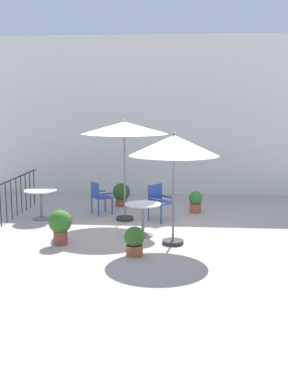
{
  "coord_description": "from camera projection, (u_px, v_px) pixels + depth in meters",
  "views": [
    {
      "loc": [
        0.85,
        -10.55,
        2.79
      ],
      "look_at": [
        0.0,
        -0.27,
        0.93
      ],
      "focal_mm": 44.24,
      "sensor_mm": 36.0,
      "label": 1
    }
  ],
  "objects": [
    {
      "name": "villa_facade",
      "position": [
        157.0,
        116.0,
        15.07
      ],
      "size": [
        10.99,
        0.3,
        4.99
      ],
      "primitive_type": "cube",
      "color": "silver",
      "rests_on": "ground"
    },
    {
      "name": "patio_umbrella_1",
      "position": [
        174.0,
        147.0,
        9.42
      ],
      "size": [
        1.82,
        1.82,
        2.3
      ],
      "color": "#2D2D2D",
      "rests_on": "ground"
    },
    {
      "name": "cafe_table_0",
      "position": [
        41.0,
        199.0,
        11.84
      ],
      "size": [
        0.82,
        0.82,
        0.75
      ],
      "color": "white",
      "rests_on": "ground"
    },
    {
      "name": "potted_plant_0",
      "position": [
        134.0,
        240.0,
        8.95
      ],
      "size": [
        0.39,
        0.39,
        0.57
      ],
      "color": "#A15A2E",
      "rests_on": "ground"
    },
    {
      "name": "patio_chair_1",
      "position": [
        99.0,
        195.0,
        12.41
      ],
      "size": [
        0.62,
        0.63,
        0.85
      ],
      "color": "#254298",
      "rests_on": "ground"
    },
    {
      "name": "patio_chair_0",
      "position": [
        159.0,
        200.0,
        11.7
      ],
      "size": [
        0.67,
        0.68,
        0.9
      ],
      "color": "#274491",
      "rests_on": "ground"
    },
    {
      "name": "potted_plant_1",
      "position": [
        121.0,
        194.0,
        13.4
      ],
      "size": [
        0.5,
        0.5,
        0.66
      ],
      "color": "brown",
      "rests_on": "ground"
    },
    {
      "name": "potted_plant_3",
      "position": [
        60.0,
        224.0,
        9.66
      ],
      "size": [
        0.48,
        0.48,
        0.72
      ],
      "color": "brown",
      "rests_on": "ground"
    },
    {
      "name": "cafe_table_1",
      "position": [
        143.0,
        213.0,
        10.29
      ],
      "size": [
        0.79,
        0.79,
        0.72
      ],
      "color": "silver",
      "rests_on": "ground"
    },
    {
      "name": "ground_plane",
      "position": [
        145.0,
        230.0,
        10.91
      ],
      "size": [
        60.0,
        60.0,
        0.0
      ],
      "primitive_type": "plane",
      "color": "#B8A99F"
    },
    {
      "name": "potted_plant_2",
      "position": [
        196.0,
        201.0,
        12.62
      ],
      "size": [
        0.37,
        0.37,
        0.58
      ],
      "color": "#B25535",
      "rests_on": "ground"
    },
    {
      "name": "terrace_railing",
      "position": [
        0.0,
        198.0,
        11.07
      ],
      "size": [
        0.03,
        5.46,
        1.01
      ],
      "color": "black",
      "rests_on": "ground"
    },
    {
      "name": "patio_umbrella_0",
      "position": [
        124.0,
        129.0,
        11.43
      ],
      "size": [
        2.11,
        2.11,
        2.5
      ],
      "color": "#2D2D2D",
      "rests_on": "ground"
    }
  ]
}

